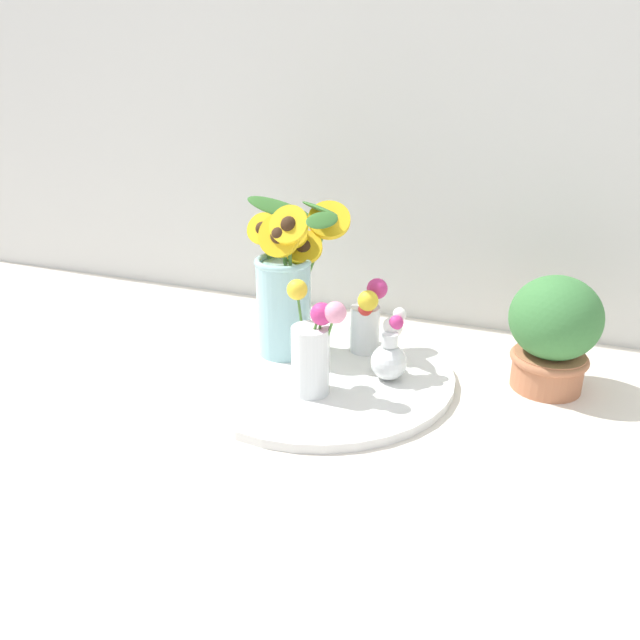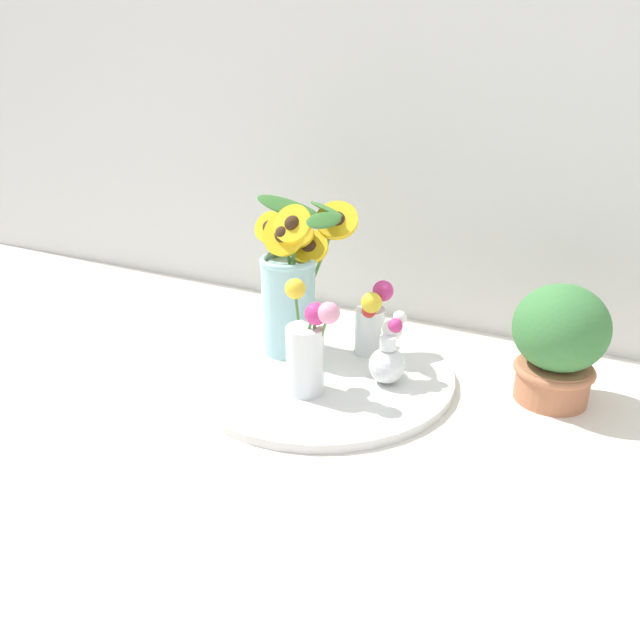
# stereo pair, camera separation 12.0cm
# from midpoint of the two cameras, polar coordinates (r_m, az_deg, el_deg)

# --- Properties ---
(ground_plane) EXTENTS (6.00, 6.00, 0.00)m
(ground_plane) POSITION_cam_midpoint_polar(r_m,az_deg,el_deg) (1.20, 1.75, -6.81)
(ground_plane) COLOR silver
(wall_back) EXTENTS (3.60, 0.06, 1.40)m
(wall_back) POSITION_cam_midpoint_polar(r_m,az_deg,el_deg) (1.48, 10.86, 26.67)
(wall_back) COLOR silver
(wall_back) RESTS_ON ground_plane
(serving_tray) EXTENTS (0.53, 0.53, 0.02)m
(serving_tray) POSITION_cam_midpoint_polar(r_m,az_deg,el_deg) (1.25, 2.76, -4.96)
(serving_tray) COLOR white
(serving_tray) RESTS_ON ground_plane
(mason_jar_sunflowers) EXTENTS (0.24, 0.22, 0.32)m
(mason_jar_sunflowers) POSITION_cam_midpoint_polar(r_m,az_deg,el_deg) (1.28, 0.11, 3.07)
(mason_jar_sunflowers) COLOR #9ED1D6
(mason_jar_sunflowers) RESTS_ON serving_tray
(vase_small_center) EXTENTS (0.13, 0.10, 0.20)m
(vase_small_center) POSITION_cam_midpoint_polar(r_m,az_deg,el_deg) (1.13, 1.87, -2.52)
(vase_small_center) COLOR white
(vase_small_center) RESTS_ON serving_tray
(vase_bulb_right) EXTENTS (0.07, 0.09, 0.13)m
(vase_bulb_right) POSITION_cam_midpoint_polar(r_m,az_deg,el_deg) (1.19, 9.17, -3.29)
(vase_bulb_right) COLOR white
(vase_bulb_right) RESTS_ON serving_tray
(vase_small_back) EXTENTS (0.07, 0.09, 0.15)m
(vase_small_back) POSITION_cam_midpoint_polar(r_m,az_deg,el_deg) (1.29, 7.41, -0.09)
(vase_small_back) COLOR white
(vase_small_back) RESTS_ON serving_tray
(potted_plant) EXTENTS (0.17, 0.17, 0.23)m
(potted_plant) POSITION_cam_midpoint_polar(r_m,az_deg,el_deg) (1.22, 23.65, -1.91)
(potted_plant) COLOR #B7704C
(potted_plant) RESTS_ON ground_plane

